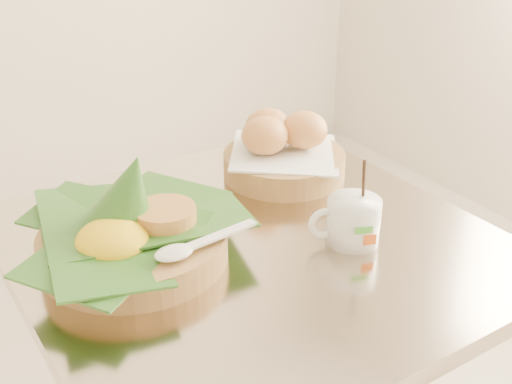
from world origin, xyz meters
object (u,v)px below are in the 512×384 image
rice_basket (133,231)px  bread_basket (282,151)px  coffee_mug (352,220)px  cafe_table (254,350)px

rice_basket → bread_basket: bearing=20.4°
rice_basket → coffee_mug: 0.33m
bread_basket → cafe_table: bearing=-134.0°
rice_basket → bread_basket: (0.35, 0.13, 0.00)m
cafe_table → bread_basket: (0.17, 0.18, 0.27)m
cafe_table → rice_basket: bearing=165.1°
coffee_mug → cafe_table: bearing=146.5°
cafe_table → bread_basket: 0.36m
rice_basket → coffee_mug: rice_basket is taller
cafe_table → rice_basket: rice_basket is taller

